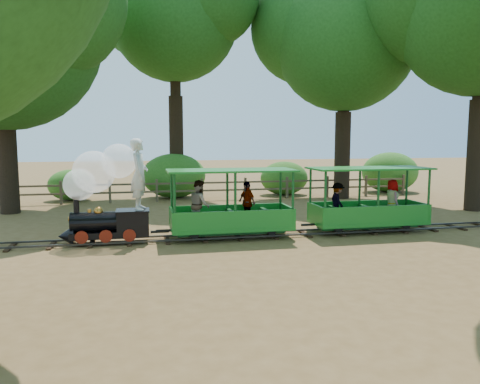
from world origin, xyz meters
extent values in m
plane|color=olive|center=(0.00, 0.00, 0.00)|extent=(90.00, 90.00, 0.00)
cube|color=#3F3D3A|center=(0.00, -0.30, 0.08)|extent=(22.00, 0.05, 0.05)
cube|color=#3F3D3A|center=(0.00, 0.30, 0.08)|extent=(22.00, 0.05, 0.05)
cube|color=#382314|center=(0.00, 0.00, 0.03)|extent=(0.12, 1.00, 0.05)
cube|color=#382314|center=(-5.00, 0.00, 0.03)|extent=(0.12, 1.00, 0.05)
cube|color=#382314|center=(5.00, 0.00, 0.03)|extent=(0.12, 1.00, 0.05)
cube|color=black|center=(-4.51, 0.00, 0.27)|extent=(2.04, 0.65, 0.17)
cylinder|color=black|center=(-4.84, 0.00, 0.61)|extent=(1.30, 0.52, 0.52)
cylinder|color=black|center=(-5.35, 0.00, 1.07)|extent=(0.15, 0.15, 0.41)
sphere|color=#BD7F2D|center=(-4.79, 0.00, 0.89)|extent=(0.24, 0.24, 0.24)
cylinder|color=#BD7F2D|center=(-5.02, 0.00, 0.91)|extent=(0.09, 0.09, 0.09)
cube|color=black|center=(-3.91, 0.00, 0.61)|extent=(0.83, 0.65, 0.51)
cube|color=black|center=(-3.91, 0.00, 0.88)|extent=(0.88, 0.70, 0.04)
cone|color=black|center=(-5.62, 0.00, 0.25)|extent=(0.42, 0.59, 0.59)
cylinder|color=#BD7F2D|center=(-5.51, 0.00, 0.70)|extent=(0.09, 0.13, 0.13)
cylinder|color=maroon|center=(-5.21, -0.33, 0.27)|extent=(0.33, 0.06, 0.33)
cylinder|color=maroon|center=(-5.21, 0.33, 0.27)|extent=(0.33, 0.06, 0.33)
cylinder|color=maroon|center=(-4.60, -0.33, 0.27)|extent=(0.33, 0.06, 0.33)
cylinder|color=maroon|center=(-4.60, 0.33, 0.27)|extent=(0.33, 0.06, 0.33)
cylinder|color=maroon|center=(-4.00, -0.33, 0.27)|extent=(0.33, 0.06, 0.33)
cylinder|color=maroon|center=(-4.00, 0.33, 0.27)|extent=(0.33, 0.06, 0.33)
sphere|color=white|center=(-5.25, 0.05, 1.60)|extent=(0.83, 0.83, 0.83)
sphere|color=white|center=(-4.88, 0.10, 1.93)|extent=(1.11, 1.11, 1.11)
sphere|color=white|center=(-4.23, 0.15, 2.21)|extent=(0.93, 0.93, 0.93)
imported|color=silver|center=(-3.71, -0.01, 1.85)|extent=(0.54, 0.75, 1.91)
cube|color=#1A7923|center=(-1.20, 0.00, 0.32)|extent=(3.40, 1.30, 0.10)
cube|color=#124F1C|center=(-1.20, 0.00, 0.20)|extent=(3.06, 0.50, 0.14)
cube|color=#1A7923|center=(-1.20, -0.61, 0.62)|extent=(3.40, 0.06, 0.50)
cube|color=#1A7923|center=(-1.20, 0.61, 0.62)|extent=(3.40, 0.06, 0.50)
cube|color=#1A7923|center=(-1.20, 0.00, 1.92)|extent=(3.55, 1.45, 0.05)
cylinder|color=#124F1C|center=(-2.82, -0.59, 1.12)|extent=(0.07, 0.07, 1.60)
cylinder|color=#124F1C|center=(-2.82, 0.59, 1.12)|extent=(0.07, 0.07, 1.60)
cylinder|color=#124F1C|center=(0.42, -0.59, 1.12)|extent=(0.07, 0.07, 1.60)
cylinder|color=#124F1C|center=(0.42, 0.59, 1.12)|extent=(0.07, 0.07, 1.60)
cube|color=#124F1C|center=(-2.22, 0.00, 0.57)|extent=(0.12, 1.10, 0.40)
cube|color=#124F1C|center=(-1.20, 0.00, 0.57)|extent=(0.12, 1.10, 0.40)
cube|color=#124F1C|center=(-0.18, 0.00, 0.57)|extent=(0.12, 1.10, 0.40)
cylinder|color=black|center=(-2.29, -0.34, 0.24)|extent=(0.28, 0.06, 0.28)
cylinder|color=black|center=(-2.29, 0.34, 0.24)|extent=(0.28, 0.06, 0.28)
cylinder|color=black|center=(-0.11, -0.34, 0.24)|extent=(0.28, 0.06, 0.28)
cylinder|color=black|center=(-0.11, 0.34, 0.24)|extent=(0.28, 0.06, 0.28)
imported|color=gray|center=(-2.13, -0.29, 1.03)|extent=(0.57, 0.69, 1.32)
imported|color=gray|center=(-0.71, 0.17, 0.98)|extent=(0.56, 0.77, 1.22)
cube|color=#1A7923|center=(2.99, 0.00, 0.32)|extent=(3.40, 1.30, 0.10)
cube|color=#124F1C|center=(2.99, 0.00, 0.20)|extent=(3.06, 0.50, 0.14)
cube|color=#1A7923|center=(2.99, -0.61, 0.62)|extent=(3.40, 0.06, 0.50)
cube|color=#1A7923|center=(2.99, 0.61, 0.62)|extent=(3.40, 0.06, 0.50)
cube|color=#1A7923|center=(2.99, 0.00, 1.92)|extent=(3.55, 1.45, 0.05)
cylinder|color=#124F1C|center=(1.37, -0.59, 1.12)|extent=(0.07, 0.07, 1.60)
cylinder|color=#124F1C|center=(1.37, 0.59, 1.12)|extent=(0.07, 0.07, 1.60)
cylinder|color=#124F1C|center=(4.61, -0.59, 1.12)|extent=(0.07, 0.07, 1.60)
cylinder|color=#124F1C|center=(4.61, 0.59, 1.12)|extent=(0.07, 0.07, 1.60)
cube|color=#124F1C|center=(1.97, 0.00, 0.57)|extent=(0.12, 1.10, 0.40)
cube|color=#124F1C|center=(2.99, 0.00, 0.57)|extent=(0.12, 1.10, 0.40)
cube|color=#124F1C|center=(4.01, 0.00, 0.57)|extent=(0.12, 1.10, 0.40)
cylinder|color=black|center=(1.90, -0.34, 0.24)|extent=(0.28, 0.06, 0.28)
cylinder|color=black|center=(1.90, 0.34, 0.24)|extent=(0.28, 0.06, 0.28)
cylinder|color=black|center=(4.07, -0.34, 0.24)|extent=(0.28, 0.06, 0.28)
cylinder|color=black|center=(4.07, 0.34, 0.24)|extent=(0.28, 0.06, 0.28)
imported|color=gray|center=(2.09, 0.19, 0.93)|extent=(0.45, 0.74, 1.12)
imported|color=gray|center=(3.66, -0.18, 0.98)|extent=(0.40, 0.61, 1.22)
cylinder|color=#2D2116|center=(-8.50, 6.00, 1.78)|extent=(0.70, 0.70, 3.57)
cylinder|color=#2D2116|center=(-8.50, 6.00, 4.59)|extent=(0.52, 0.53, 2.04)
sphere|color=#1D4B17|center=(-8.50, 6.00, 6.70)|extent=(7.26, 7.26, 7.26)
cylinder|color=#2D2116|center=(-2.00, 9.50, 2.37)|extent=(0.66, 0.66, 4.74)
cylinder|color=#2D2116|center=(-2.00, 9.50, 6.10)|extent=(0.50, 0.50, 2.71)
sphere|color=#1D4B17|center=(-2.00, 9.50, 8.35)|extent=(5.96, 5.96, 5.96)
sphere|color=#1D4B17|center=(-3.34, 10.54, 8.94)|extent=(4.77, 4.77, 4.77)
cylinder|color=#2D2116|center=(5.50, 7.50, 1.99)|extent=(0.72, 0.72, 3.99)
cylinder|color=#2D2116|center=(5.50, 7.50, 5.13)|extent=(0.54, 0.54, 2.28)
sphere|color=#1D4B17|center=(5.50, 7.50, 7.24)|extent=(6.47, 6.47, 6.47)
sphere|color=#1D4B17|center=(7.12, 6.53, 8.05)|extent=(4.85, 4.85, 4.85)
sphere|color=#1D4B17|center=(4.04, 8.63, 7.88)|extent=(5.18, 5.18, 5.18)
cylinder|color=#2D2116|center=(9.00, 3.00, 2.13)|extent=(0.68, 0.68, 4.26)
cube|color=brown|center=(-9.00, 8.00, 0.50)|extent=(0.10, 0.10, 1.00)
cube|color=brown|center=(-7.00, 8.00, 0.50)|extent=(0.10, 0.10, 1.00)
cube|color=brown|center=(-5.00, 8.00, 0.50)|extent=(0.10, 0.10, 1.00)
cube|color=brown|center=(-3.00, 8.00, 0.50)|extent=(0.10, 0.10, 1.00)
cube|color=brown|center=(-1.00, 8.00, 0.50)|extent=(0.10, 0.10, 1.00)
cube|color=brown|center=(1.00, 8.00, 0.50)|extent=(0.10, 0.10, 1.00)
cube|color=brown|center=(3.00, 8.00, 0.50)|extent=(0.10, 0.10, 1.00)
cube|color=brown|center=(5.00, 8.00, 0.50)|extent=(0.10, 0.10, 1.00)
cube|color=brown|center=(7.00, 8.00, 0.50)|extent=(0.10, 0.10, 1.00)
cube|color=brown|center=(9.00, 8.00, 0.50)|extent=(0.10, 0.10, 1.00)
cube|color=brown|center=(0.00, 8.00, 0.80)|extent=(18.00, 0.06, 0.08)
cube|color=brown|center=(0.00, 8.00, 0.45)|extent=(18.00, 0.06, 0.08)
ellipsoid|color=#2D6B1E|center=(-6.78, 9.30, 0.70)|extent=(2.02, 1.55, 1.40)
ellipsoid|color=#2D6B1E|center=(-2.15, 9.30, 1.04)|extent=(3.00, 2.31, 2.07)
ellipsoid|color=#2D6B1E|center=(3.26, 9.30, 0.82)|extent=(2.38, 1.83, 1.65)
ellipsoid|color=#2D6B1E|center=(9.00, 9.30, 1.03)|extent=(2.99, 2.30, 2.07)
camera|label=1|loc=(-3.66, -12.77, 2.84)|focal=35.00mm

